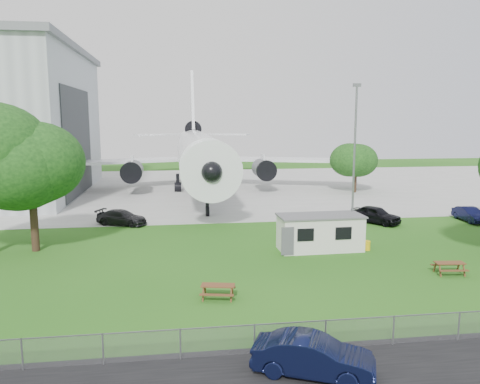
{
  "coord_description": "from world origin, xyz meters",
  "views": [
    {
      "loc": [
        -5.04,
        -27.15,
        9.53
      ],
      "look_at": [
        -0.17,
        8.0,
        4.0
      ],
      "focal_mm": 35.0,
      "sensor_mm": 36.0,
      "label": 1
    }
  ],
  "objects": [
    {
      "name": "ground",
      "position": [
        0.0,
        0.0,
        0.0
      ],
      "size": [
        160.0,
        160.0,
        0.0
      ],
      "primitive_type": "plane",
      "color": "#35711E"
    },
    {
      "name": "concrete_apron",
      "position": [
        0.0,
        38.0,
        0.01
      ],
      "size": [
        120.0,
        46.0,
        0.03
      ],
      "primitive_type": "cube",
      "color": "#B7B7B2",
      "rests_on": "ground"
    },
    {
      "name": "airliner",
      "position": [
        -2.0,
        35.86,
        5.27
      ],
      "size": [
        46.36,
        47.73,
        17.69
      ],
      "color": "white",
      "rests_on": "ground"
    },
    {
      "name": "site_cabin",
      "position": [
        5.4,
        5.19,
        1.31
      ],
      "size": [
        6.78,
        2.85,
        2.62
      ],
      "color": "silver",
      "rests_on": "ground"
    },
    {
      "name": "picnic_west",
      "position": [
        -2.93,
        -3.25,
        0.0
      ],
      "size": [
        2.07,
        1.84,
        0.76
      ],
      "primitive_type": null,
      "rotation": [
        0.0,
        0.0,
        -0.21
      ],
      "color": "brown",
      "rests_on": "ground"
    },
    {
      "name": "picnic_east",
      "position": [
        11.69,
        -1.26,
        0.0
      ],
      "size": [
        1.94,
        1.67,
        0.76
      ],
      "primitive_type": null,
      "rotation": [
        0.0,
        0.0,
        -0.1
      ],
      "color": "brown",
      "rests_on": "ground"
    },
    {
      "name": "fence",
      "position": [
        0.0,
        -9.5,
        0.0
      ],
      "size": [
        58.0,
        0.04,
        1.3
      ],
      "primitive_type": "cube",
      "color": "gray",
      "rests_on": "ground"
    },
    {
      "name": "lamp_mast",
      "position": [
        8.2,
        6.2,
        6.0
      ],
      "size": [
        0.16,
        0.16,
        12.0
      ],
      "primitive_type": "cylinder",
      "color": "slate",
      "rests_on": "ground"
    },
    {
      "name": "tree_west_small",
      "position": [
        -15.31,
        7.76,
        6.25
      ],
      "size": [
        7.57,
        7.57,
        10.05
      ],
      "color": "#382619",
      "rests_on": "ground"
    },
    {
      "name": "tree_far_apron",
      "position": [
        18.2,
        31.01,
        4.27
      ],
      "size": [
        6.06,
        6.06,
        7.31
      ],
      "color": "#382619",
      "rests_on": "ground"
    },
    {
      "name": "car_centre_sedan",
      "position": [
        -0.09,
        -11.36,
        0.75
      ],
      "size": [
        4.81,
        3.25,
        1.5
      ],
      "primitive_type": "imported",
      "rotation": [
        0.0,
        0.0,
        1.17
      ],
      "color": "black",
      "rests_on": "ground"
    },
    {
      "name": "car_ne_hatch",
      "position": [
        13.19,
        13.1,
        0.79
      ],
      "size": [
        4.26,
        4.86,
        1.59
      ],
      "primitive_type": "imported",
      "rotation": [
        0.0,
        0.0,
        0.63
      ],
      "color": "black",
      "rests_on": "ground"
    },
    {
      "name": "car_ne_sedan",
      "position": [
        22.3,
        12.59,
        0.67
      ],
      "size": [
        1.59,
        4.1,
        1.33
      ],
      "primitive_type": "imported",
      "rotation": [
        0.0,
        0.0,
        -0.04
      ],
      "color": "black",
      "rests_on": "ground"
    },
    {
      "name": "car_apron_van",
      "position": [
        -10.0,
        15.58,
        0.68
      ],
      "size": [
        5.04,
        3.62,
        1.36
      ],
      "primitive_type": "imported",
      "rotation": [
        0.0,
        0.0,
        1.16
      ],
      "color": "black",
      "rests_on": "ground"
    }
  ]
}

